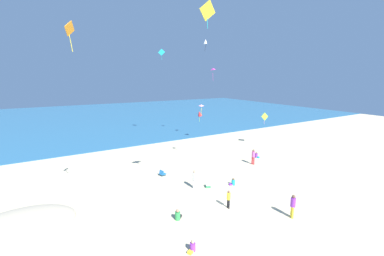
# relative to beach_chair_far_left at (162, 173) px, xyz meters

# --- Properties ---
(ground_plane) EXTENTS (120.00, 120.00, 0.00)m
(ground_plane) POSITION_rel_beach_chair_far_left_xyz_m (2.24, 2.07, -0.28)
(ground_plane) COLOR beige
(ocean_water) EXTENTS (120.00, 60.00, 0.05)m
(ocean_water) POSITION_rel_beach_chair_far_left_xyz_m (2.24, 41.31, -0.25)
(ocean_water) COLOR teal
(ocean_water) RESTS_ON ground_plane
(dune_mound) EXTENTS (6.89, 4.82, 1.41)m
(dune_mound) POSITION_rel_beach_chair_far_left_xyz_m (-11.24, -2.97, -0.28)
(dune_mound) COLOR beige
(dune_mound) RESTS_ON ground_plane
(beach_chair_far_left) EXTENTS (0.69, 0.69, 0.59)m
(beach_chair_far_left) POSITION_rel_beach_chair_far_left_xyz_m (0.00, 0.00, 0.00)
(beach_chair_far_left) COLOR #2370B2
(beach_chair_far_left) RESTS_ON ground_plane
(cooler_box) EXTENTS (0.57, 0.61, 0.27)m
(cooler_box) POSITION_rel_beach_chair_far_left_xyz_m (2.49, -4.21, -0.14)
(cooler_box) COLOR #339956
(cooler_box) RESTS_ON ground_plane
(person_0) EXTENTS (0.66, 0.62, 0.75)m
(person_0) POSITION_rel_beach_chair_far_left_xyz_m (-1.93, -7.17, -0.00)
(person_0) COLOR green
(person_0) RESTS_ON ground_plane
(person_1) EXTENTS (0.45, 0.60, 0.68)m
(person_1) POSITION_rel_beach_chair_far_left_xyz_m (11.87, -0.63, -0.03)
(person_1) COLOR purple
(person_1) RESTS_ON ground_plane
(person_2) EXTENTS (0.44, 0.44, 1.70)m
(person_2) POSITION_rel_beach_chair_far_left_xyz_m (9.87, -2.07, 0.70)
(person_2) COLOR red
(person_2) RESTS_ON ground_plane
(person_3) EXTENTS (0.29, 0.29, 1.37)m
(person_3) POSITION_rel_beach_chair_far_left_xyz_m (1.88, -7.76, 0.51)
(person_3) COLOR black
(person_3) RESTS_ON ground_plane
(person_4) EXTENTS (0.46, 0.46, 1.66)m
(person_4) POSITION_rel_beach_chair_far_left_xyz_m (4.86, -10.87, 0.68)
(person_4) COLOR yellow
(person_4) RESTS_ON ground_plane
(person_5) EXTENTS (0.58, 0.47, 0.65)m
(person_5) POSITION_rel_beach_chair_far_left_xyz_m (-2.60, -10.24, -0.04)
(person_5) COLOR purple
(person_5) RESTS_ON ground_plane
(person_6) EXTENTS (0.47, 0.47, 1.66)m
(person_6) POSITION_rel_beach_chair_far_left_xyz_m (1.35, -3.86, 0.68)
(person_6) COLOR white
(person_6) RESTS_ON ground_plane
(person_7) EXTENTS (0.58, 0.45, 0.65)m
(person_7) POSITION_rel_beach_chair_far_left_xyz_m (4.62, -4.98, -0.04)
(person_7) COLOR #19ADB2
(person_7) RESTS_ON ground_plane
(kite_orange) EXTENTS (0.53, 0.70, 1.60)m
(kite_orange) POSITION_rel_beach_chair_far_left_xyz_m (-7.18, -5.01, 11.56)
(kite_orange) COLOR orange
(kite_yellow) EXTENTS (1.14, 0.37, 1.53)m
(kite_yellow) POSITION_rel_beach_chair_far_left_xyz_m (-0.09, -7.68, 12.80)
(kite_yellow) COLOR yellow
(kite_magenta) EXTENTS (0.84, 0.92, 1.82)m
(kite_magenta) POSITION_rel_beach_chair_far_left_xyz_m (11.02, 7.53, 10.25)
(kite_magenta) COLOR #DB3DA8
(kite_pink) EXTENTS (0.53, 0.49, 1.24)m
(kite_pink) POSITION_rel_beach_chair_far_left_xyz_m (5.46, 1.66, 6.10)
(kite_pink) COLOR pink
(kite_lime) EXTENTS (1.08, 0.24, 1.58)m
(kite_lime) POSITION_rel_beach_chair_far_left_xyz_m (16.18, 2.45, 3.89)
(kite_lime) COLOR #99DB33
(kite_teal) EXTENTS (0.84, 0.71, 1.67)m
(kite_teal) POSITION_rel_beach_chair_far_left_xyz_m (5.97, 13.48, 12.72)
(kite_teal) COLOR #1EADAD
(kite_white) EXTENTS (0.69, 0.69, 1.63)m
(kite_white) POSITION_rel_beach_chair_far_left_xyz_m (10.81, 9.15, 14.03)
(kite_white) COLOR white
(kite_red) EXTENTS (1.13, 1.02, 1.81)m
(kite_red) POSITION_rel_beach_chair_far_left_xyz_m (10.45, 10.02, 3.79)
(kite_red) COLOR red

